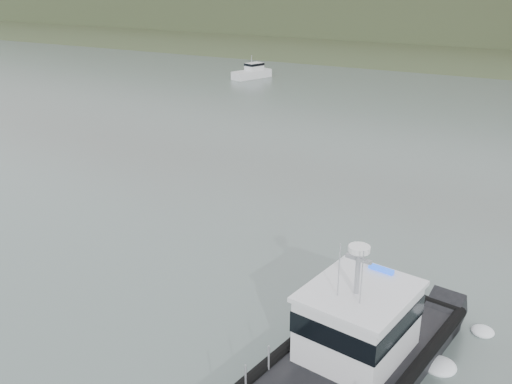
% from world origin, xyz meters
% --- Properties ---
extents(ground, '(400.00, 400.00, 0.00)m').
position_xyz_m(ground, '(0.00, 0.00, 0.00)').
color(ground, '#566660').
rests_on(ground, ground).
extents(headlands, '(500.00, 105.36, 27.12)m').
position_xyz_m(headlands, '(0.00, 125.50, 7.05)').
color(headlands, '#344225').
rests_on(headlands, ground).
extents(patrol_boat, '(6.31, 12.78, 5.94)m').
position_xyz_m(patrol_boat, '(9.09, -2.17, 1.49)').
color(patrol_boat, black).
rests_on(patrol_boat, ground).
extents(motorboat, '(4.03, 6.59, 3.44)m').
position_xyz_m(motorboat, '(-26.75, 54.73, 0.86)').
color(motorboat, silver).
rests_on(motorboat, ground).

